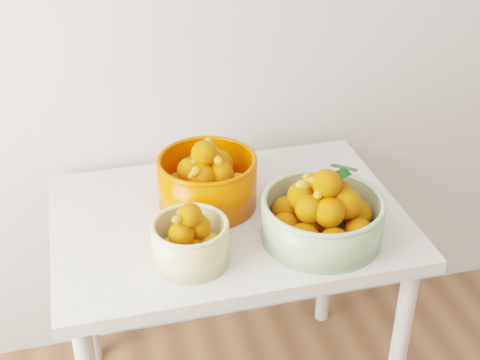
# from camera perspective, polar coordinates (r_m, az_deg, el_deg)

# --- Properties ---
(table) EXTENTS (1.00, 0.70, 0.75)m
(table) POSITION_cam_1_polar(r_m,az_deg,el_deg) (1.97, -0.96, -5.32)
(table) COLOR silver
(table) RESTS_ON ground
(bowl_cream) EXTENTS (0.25, 0.25, 0.17)m
(bowl_cream) POSITION_cam_1_polar(r_m,az_deg,el_deg) (1.71, -4.27, -5.19)
(bowl_cream) COLOR #DDCC88
(bowl_cream) RESTS_ON table
(bowl_green) EXTENTS (0.34, 0.34, 0.21)m
(bowl_green) POSITION_cam_1_polar(r_m,az_deg,el_deg) (1.80, 7.03, -2.95)
(bowl_green) COLOR #94B282
(bowl_green) RESTS_ON table
(bowl_orange) EXTENTS (0.37, 0.37, 0.21)m
(bowl_orange) POSITION_cam_1_polar(r_m,az_deg,el_deg) (1.93, -2.84, 0.01)
(bowl_orange) COLOR #F04100
(bowl_orange) RESTS_ON table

